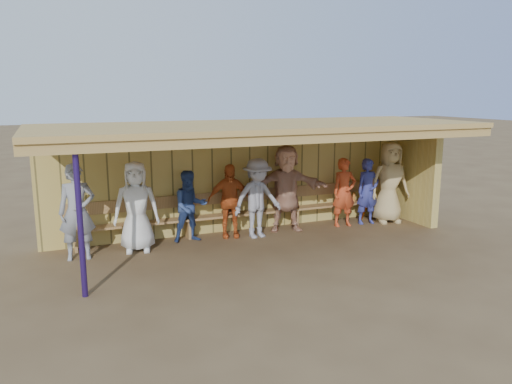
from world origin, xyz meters
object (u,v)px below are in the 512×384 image
player_a (77,212)px  player_d (229,201)px  player_e (257,198)px  player_h (389,182)px  player_c (190,206)px  player_g (344,192)px  player_f (286,188)px  player_b (136,207)px  player_extra (368,191)px  bench (243,209)px

player_a → player_d: (3.12, 0.29, -0.11)m
player_e → player_h: (3.44, -0.03, 0.11)m
player_c → player_g: 3.67m
player_f → player_g: player_f is taller
player_d → player_e: 0.61m
player_e → player_f: 0.87m
player_b → player_d: player_b is taller
player_e → player_extra: (2.89, 0.06, -0.08)m
player_c → player_g: size_ratio=0.94×
player_f → player_h: 2.63m
player_a → player_f: 4.50m
player_e → player_g: player_e is taller
player_g → bench: (-2.36, 0.47, -0.28)m
player_e → player_h: bearing=-7.4°
player_f → player_g: 1.45m
player_e → bench: bearing=94.7°
player_c → player_h: bearing=-5.0°
player_d → bench: size_ratio=0.21×
player_h → player_d: bearing=-174.5°
player_f → player_g: size_ratio=1.22×
player_g → player_extra: 0.64m
player_b → player_h: size_ratio=0.92×
player_f → player_b: bearing=-159.9°
player_extra → player_c: bearing=-179.2°
player_f → player_h: player_f is taller
player_g → player_h: (1.19, -0.12, 0.17)m
player_c → player_a: bearing=-174.2°
player_extra → player_f: bearing=178.1°
player_b → player_a: bearing=-165.3°
player_a → player_extra: size_ratio=1.16×
player_a → player_b: 1.11m
player_extra → bench: (-3.00, 0.50, -0.26)m
player_b → player_extra: 5.45m
player_c → player_d: size_ratio=0.94×
player_g → player_h: 1.21m
player_g → player_extra: bearing=2.9°
player_c → player_f: (2.24, 0.00, 0.23)m
player_e → player_extra: player_e is taller
player_a → player_d: 3.13m
player_g → player_extra: (0.64, -0.02, -0.02)m
player_d → player_h: player_h is taller
player_b → player_h: (6.00, -0.07, 0.08)m
player_a → bench: player_a is taller
player_c → player_g: bearing=-4.2°
player_a → player_f: player_f is taller
player_a → player_f: bearing=8.1°
bench → player_a: bearing=-170.4°
player_d → player_extra: 3.44m
player_d → player_b: bearing=-162.0°
player_e → player_f: bearing=10.5°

